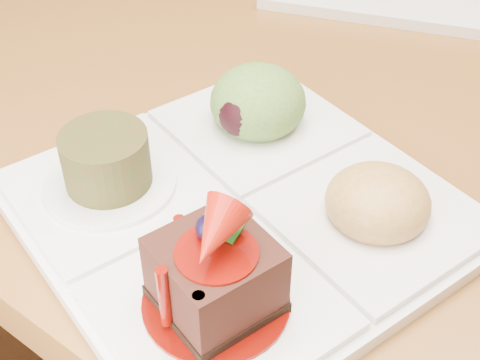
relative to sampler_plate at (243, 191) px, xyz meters
The scene contains 2 objects.
ground 1.08m from the sampler_plate, 99.87° to the left, with size 6.00×6.00×0.00m, color brown.
sampler_plate is the anchor object (origin of this frame).
Camera 1 is at (0.34, -1.02, 1.08)m, focal length 50.00 mm.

